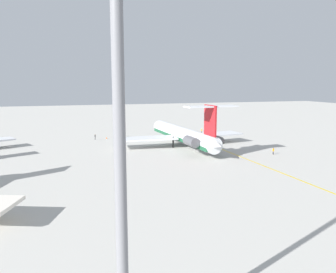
{
  "coord_description": "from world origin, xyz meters",
  "views": [
    {
      "loc": [
        -83.92,
        39.43,
        16.78
      ],
      "look_at": [
        -0.51,
        13.21,
        2.82
      ],
      "focal_mm": 35.77,
      "sensor_mm": 36.0,
      "label": 1
    }
  ],
  "objects": [
    {
      "name": "ground_crew_portside",
      "position": [
        -17.06,
        -7.86,
        1.04
      ],
      "size": [
        0.39,
        0.26,
        1.64
      ],
      "rotation": [
        0.0,
        0.0,
        5.14
      ],
      "color": "black",
      "rests_on": "ground"
    },
    {
      "name": "main_jetliner",
      "position": [
        -1.67,
        9.15,
        3.28
      ],
      "size": [
        41.25,
        36.6,
        12.01
      ],
      "rotation": [
        0.0,
        0.0,
        0.06
      ],
      "color": "silver",
      "rests_on": "ground"
    },
    {
      "name": "ground_crew_near_nose",
      "position": [
        16.95,
        30.65,
        1.05
      ],
      "size": [
        0.36,
        0.28,
        1.67
      ],
      "rotation": [
        0.0,
        0.0,
        0.94
      ],
      "color": "black",
      "rests_on": "ground"
    },
    {
      "name": "light_mast",
      "position": [
        -65.5,
        36.49,
        13.0
      ],
      "size": [
        4.0,
        0.7,
        23.6
      ],
      "color": "slate",
      "rests_on": "ground"
    },
    {
      "name": "ground",
      "position": [
        0.0,
        0.0,
        0.0
      ],
      "size": [
        366.04,
        366.04,
        0.0
      ],
      "primitive_type": "plane",
      "color": "#B7B5AD"
    },
    {
      "name": "safety_cone_nose",
      "position": [
        18.01,
        27.15,
        0.28
      ],
      "size": [
        0.4,
        0.4,
        0.55
      ],
      "primitive_type": "cone",
      "color": "#EA590F",
      "rests_on": "ground"
    },
    {
      "name": "ground_crew_near_tail",
      "position": [
        19.08,
        -4.85,
        1.12
      ],
      "size": [
        0.45,
        0.28,
        1.77
      ],
      "rotation": [
        0.0,
        0.0,
        1.55
      ],
      "color": "black",
      "rests_on": "ground"
    },
    {
      "name": "ground_crew_starboard",
      "position": [
        19.69,
        21.5,
        1.1
      ],
      "size": [
        0.28,
        0.43,
        1.73
      ],
      "rotation": [
        0.0,
        0.0,
        0.22
      ],
      "color": "black",
      "rests_on": "ground"
    },
    {
      "name": "taxiway_centreline",
      "position": [
        -0.51,
        1.15,
        0.0
      ],
      "size": [
        106.13,
        2.57,
        0.01
      ],
      "primitive_type": "cube",
      "rotation": [
        0.0,
        0.0,
        0.02
      ],
      "color": "gold",
      "rests_on": "ground"
    }
  ]
}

